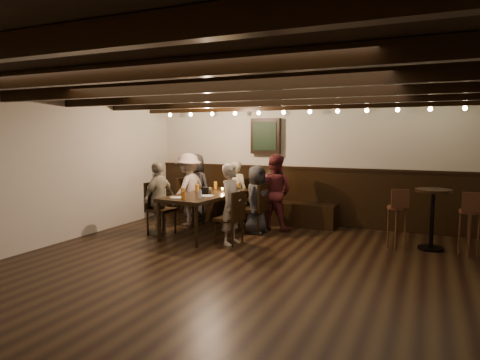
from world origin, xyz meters
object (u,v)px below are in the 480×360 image
at_px(person_right_near, 257,200).
at_px(bar_stool_right, 469,232).
at_px(person_bench_left, 195,187).
at_px(chair_left_near, 190,211).
at_px(chair_left_far, 161,218).
at_px(person_left_near, 188,189).
at_px(person_bench_right, 275,192).
at_px(person_right_far, 232,204).
at_px(bar_stool_left, 397,227).
at_px(person_bench_centre, 237,192).
at_px(chair_right_near, 255,218).
at_px(dining_table, 208,197).
at_px(chair_right_far, 230,228).
at_px(person_left_far, 159,198).
at_px(high_top_table, 433,210).

xyz_separation_m(person_right_near, bar_stool_right, (3.39, -0.07, -0.26)).
relative_size(person_bench_left, bar_stool_right, 1.45).
xyz_separation_m(chair_left_near, chair_left_far, (-0.08, -0.90, -0.00)).
bearing_deg(person_left_near, person_bench_right, 105.26).
distance_m(chair_left_far, person_right_far, 1.52).
bearing_deg(chair_left_near, bar_stool_left, 91.13).
relative_size(person_right_near, bar_stool_left, 1.28).
xyz_separation_m(bar_stool_left, bar_stool_right, (1.00, 0.05, 0.00)).
bearing_deg(bar_stool_left, person_bench_right, 146.25).
distance_m(person_bench_right, bar_stool_right, 3.26).
bearing_deg(person_bench_left, person_bench_centre, -170.54).
distance_m(chair_right_near, person_bench_centre, 1.00).
bearing_deg(person_bench_left, bar_stool_right, 177.26).
relative_size(chair_right_near, person_bench_right, 0.64).
bearing_deg(dining_table, chair_right_far, -32.06).
relative_size(person_bench_centre, person_right_far, 0.96).
bearing_deg(person_bench_centre, chair_left_near, 39.82).
xyz_separation_m(chair_right_near, person_left_far, (-1.54, -0.77, 0.37)).
relative_size(person_bench_left, bar_stool_left, 1.45).
bearing_deg(chair_right_near, person_left_far, 121.50).
distance_m(person_right_far, bar_stool_left, 2.60).
height_order(chair_right_near, person_bench_centre, person_bench_centre).
distance_m(person_bench_left, high_top_table, 4.53).
xyz_separation_m(person_bench_right, person_right_near, (-0.19, -0.44, -0.09)).
bearing_deg(chair_left_far, bar_stool_right, 102.87).
height_order(dining_table, bar_stool_right, bar_stool_right).
relative_size(dining_table, chair_left_far, 2.15).
distance_m(person_left_far, person_right_far, 1.50).
bearing_deg(person_right_far, person_left_near, 59.04).
xyz_separation_m(person_bench_left, person_right_near, (1.61, -0.59, -0.08)).
xyz_separation_m(person_left_near, person_left_far, (-0.08, -0.90, -0.06)).
distance_m(person_left_near, person_right_near, 1.50).
bearing_deg(chair_right_near, person_left_near, 90.00).
height_order(person_bench_centre, bar_stool_left, person_bench_centre).
xyz_separation_m(dining_table, person_right_near, (0.79, 0.39, -0.05)).
height_order(chair_left_near, person_bench_right, person_bench_right).
bearing_deg(bar_stool_right, dining_table, -179.29).
relative_size(chair_left_near, chair_left_far, 1.00).
bearing_deg(person_bench_right, person_left_far, 39.29).
height_order(chair_left_far, person_bench_right, person_bench_right).
xyz_separation_m(person_bench_centre, person_right_near, (0.70, -0.66, -0.01)).
bearing_deg(chair_right_far, person_right_near, -2.01).
distance_m(chair_left_far, chair_right_far, 1.44).
height_order(chair_right_near, bar_stool_right, bar_stool_right).
height_order(chair_left_far, person_left_near, person_left_near).
distance_m(chair_right_near, chair_right_far, 0.90).
relative_size(person_right_near, person_right_far, 0.94).
height_order(person_bench_right, high_top_table, person_bench_right).
height_order(person_bench_right, person_left_far, person_bench_right).
bearing_deg(chair_left_far, person_bench_left, -172.39).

